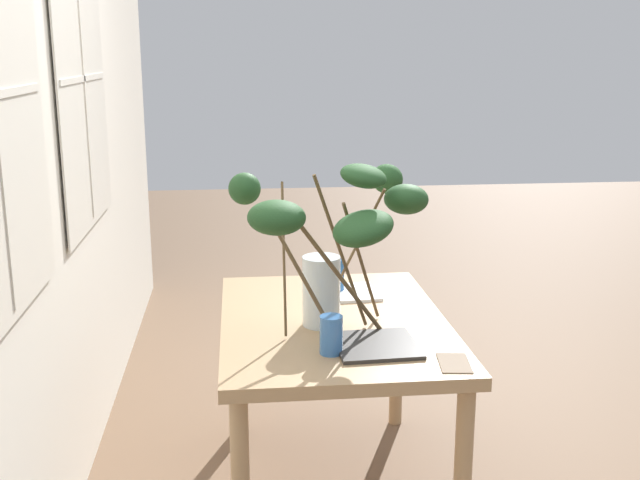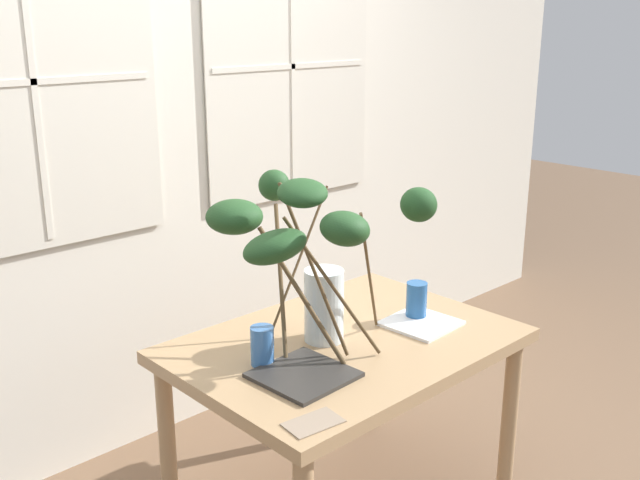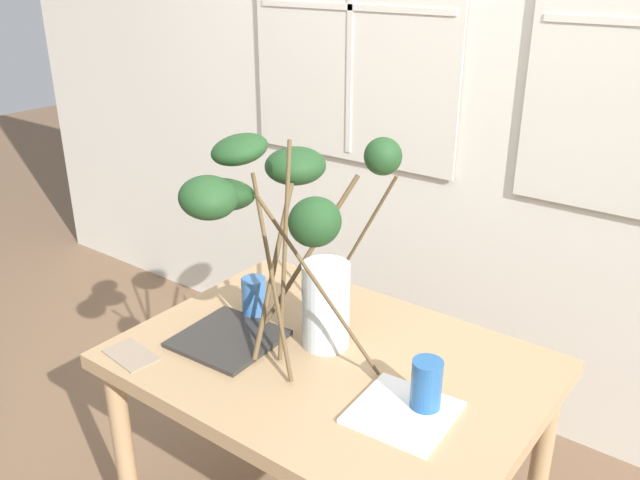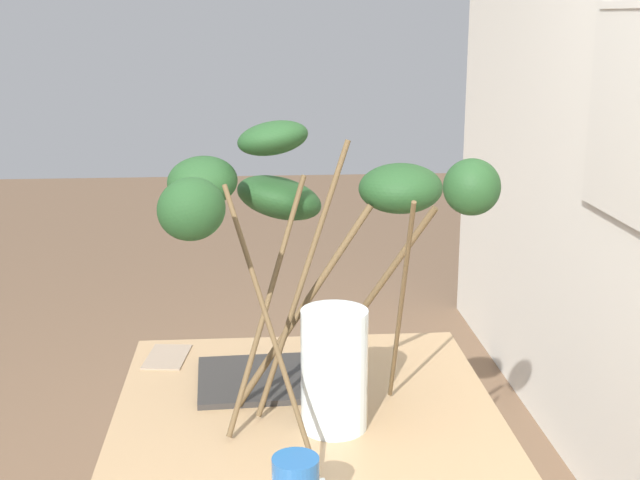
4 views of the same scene
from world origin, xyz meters
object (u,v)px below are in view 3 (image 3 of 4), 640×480
object	(u,v)px
dining_table	(330,382)
plate_square_right	(403,413)
vase_with_branches	(286,221)
plate_square_left	(228,339)
drinking_glass_blue_right	(426,386)
drinking_glass_blue_left	(254,297)

from	to	relation	value
dining_table	plate_square_right	xyz separation A→B (m)	(0.30, -0.10, 0.09)
vase_with_branches	plate_square_left	world-z (taller)	vase_with_branches
vase_with_branches	drinking_glass_blue_right	bearing A→B (deg)	-8.26
vase_with_branches	plate_square_left	size ratio (longest dim) A/B	2.57
vase_with_branches	plate_square_left	bearing A→B (deg)	-131.71
vase_with_branches	plate_square_left	xyz separation A→B (m)	(-0.12, -0.14, -0.37)
vase_with_branches	plate_square_right	size ratio (longest dim) A/B	2.95
plate_square_left	plate_square_right	xyz separation A→B (m)	(0.60, 0.01, -0.00)
plate_square_left	plate_square_right	bearing A→B (deg)	1.00
vase_with_branches	drinking_glass_blue_left	xyz separation A→B (m)	(-0.16, 0.02, -0.31)
drinking_glass_blue_right	plate_square_left	world-z (taller)	drinking_glass_blue_right
dining_table	drinking_glass_blue_right	distance (m)	0.37
drinking_glass_blue_left	plate_square_right	size ratio (longest dim) A/B	0.55
plate_square_right	plate_square_left	bearing A→B (deg)	-179.00
drinking_glass_blue_left	plate_square_left	distance (m)	0.18
plate_square_right	dining_table	bearing A→B (deg)	161.64
drinking_glass_blue_left	drinking_glass_blue_right	size ratio (longest dim) A/B	0.92
drinking_glass_blue_left	plate_square_left	bearing A→B (deg)	-76.54
drinking_glass_blue_right	plate_square_left	bearing A→B (deg)	-174.39
drinking_glass_blue_right	plate_square_left	distance (m)	0.64
dining_table	plate_square_left	bearing A→B (deg)	-159.86
dining_table	drinking_glass_blue_left	distance (m)	0.37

